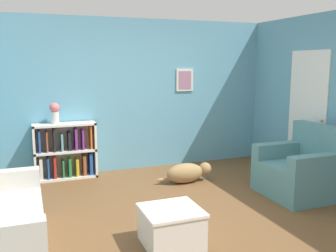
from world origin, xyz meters
The scene contains 7 objects.
ground_plane centered at (0.00, 0.00, 0.00)m, with size 14.00×14.00×0.00m, color brown.
wall_back centered at (0.00, 2.25, 1.30)m, with size 5.60×0.13×2.60m.
bookshelf centered at (-1.14, 2.05, 0.42)m, with size 0.98×0.30×0.90m.
recliner_chair centered at (1.88, 0.05, 0.35)m, with size 0.91×0.98×0.99m.
coffee_table centered at (-0.37, -0.68, 0.21)m, with size 0.59×0.57×0.39m.
dog centered at (0.60, 1.13, 0.16)m, with size 0.90×0.28×0.31m.
vase centered at (-1.29, 2.03, 1.09)m, with size 0.16×0.16×0.34m.
Camera 1 is at (-1.68, -4.05, 1.85)m, focal length 40.00 mm.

